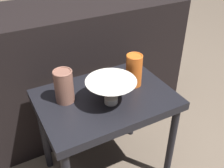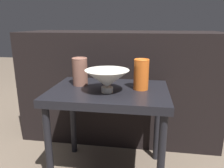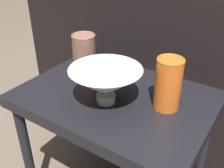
{
  "view_description": "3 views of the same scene",
  "coord_description": "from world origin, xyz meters",
  "views": [
    {
      "loc": [
        -0.44,
        -0.87,
        1.23
      ],
      "look_at": [
        0.01,
        -0.04,
        0.6
      ],
      "focal_mm": 42.0,
      "sensor_mm": 36.0,
      "label": 1
    },
    {
      "loc": [
        0.18,
        -1.09,
        0.86
      ],
      "look_at": [
        0.02,
        -0.05,
        0.56
      ],
      "focal_mm": 35.0,
      "sensor_mm": 36.0,
      "label": 2
    },
    {
      "loc": [
        0.4,
        -0.61,
        0.98
      ],
      "look_at": [
        0.0,
        -0.02,
        0.57
      ],
      "focal_mm": 42.0,
      "sensor_mm": 36.0,
      "label": 3
    }
  ],
  "objects": [
    {
      "name": "table",
      "position": [
        0.0,
        0.0,
        0.45
      ],
      "size": [
        0.62,
        0.44,
        0.52
      ],
      "color": "black",
      "rests_on": "ground_plane"
    },
    {
      "name": "couch_backdrop",
      "position": [
        0.0,
        0.52,
        0.4
      ],
      "size": [
        1.42,
        0.5,
        0.79
      ],
      "color": "black",
      "rests_on": "ground_plane"
    },
    {
      "name": "bowl",
      "position": [
        -0.0,
        -0.05,
        0.59
      ],
      "size": [
        0.22,
        0.22,
        0.11
      ],
      "color": "silver",
      "rests_on": "table"
    },
    {
      "name": "vase_textured_left",
      "position": [
        -0.17,
        0.06,
        0.6
      ],
      "size": [
        0.09,
        0.09,
        0.15
      ],
      "color": "brown",
      "rests_on": "table"
    },
    {
      "name": "vase_colorful_right",
      "position": [
        0.17,
        0.02,
        0.6
      ],
      "size": [
        0.08,
        0.08,
        0.16
      ],
      "color": "orange",
      "rests_on": "table"
    }
  ]
}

